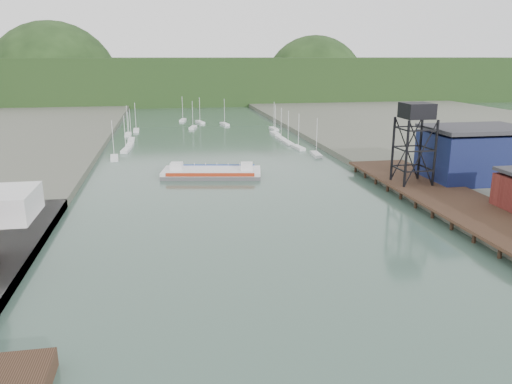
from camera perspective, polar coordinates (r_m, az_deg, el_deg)
name	(u,v)px	position (r m, az deg, el deg)	size (l,w,h in m)	color
east_pier	(455,201)	(96.15, 21.84, -0.95)	(14.00, 70.00, 2.45)	black
lift_tower	(416,116)	(103.65, 17.87, 8.29)	(6.50, 6.50, 16.00)	black
blue_shed	(475,154)	(114.27, 23.73, 3.96)	(20.50, 14.50, 11.30)	#0B0C33
marina_sailboats	(206,136)	(173.96, -5.72, 6.40)	(57.71, 92.65, 0.90)	silver
distant_hills	(179,83)	(334.81, -8.84, 12.25)	(500.00, 120.00, 80.00)	black
chain_ferry	(212,172)	(115.89, -5.08, 2.24)	(23.74, 12.83, 3.24)	#4D4D4F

